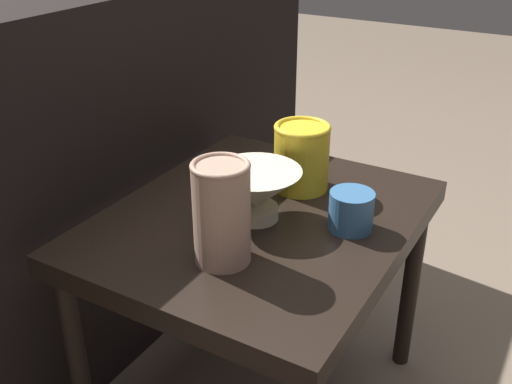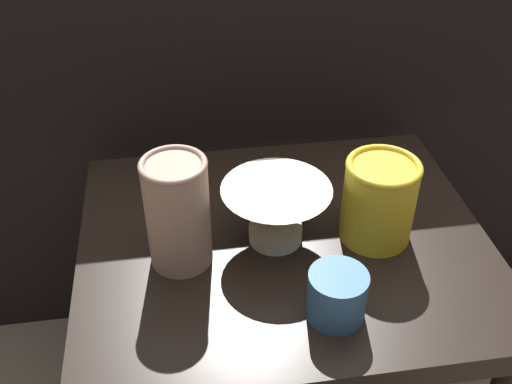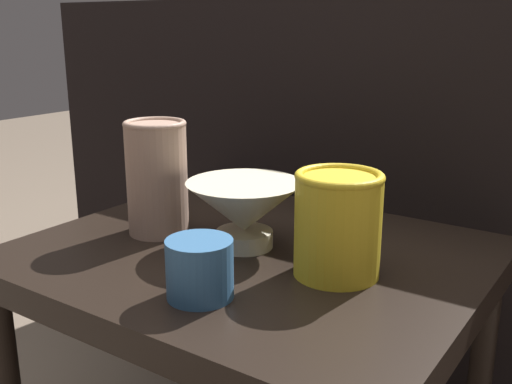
% 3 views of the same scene
% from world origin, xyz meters
% --- Properties ---
extents(table, '(0.61, 0.52, 0.46)m').
position_xyz_m(table, '(0.00, 0.00, 0.40)').
color(table, black).
rests_on(table, ground_plane).
extents(couch_backdrop, '(1.52, 0.50, 0.80)m').
position_xyz_m(couch_backdrop, '(0.00, 0.56, 0.40)').
color(couch_backdrop, black).
rests_on(couch_backdrop, ground_plane).
extents(bowl, '(0.16, 0.16, 0.09)m').
position_xyz_m(bowl, '(-0.01, 0.00, 0.51)').
color(bowl, beige).
rests_on(bowl, table).
extents(vase_textured_left, '(0.09, 0.09, 0.17)m').
position_xyz_m(vase_textured_left, '(-0.16, -0.02, 0.54)').
color(vase_textured_left, tan).
rests_on(vase_textured_left, table).
extents(vase_colorful_right, '(0.11, 0.11, 0.13)m').
position_xyz_m(vase_colorful_right, '(0.14, -0.01, 0.52)').
color(vase_colorful_right, gold).
rests_on(vase_colorful_right, table).
extents(cup, '(0.08, 0.08, 0.07)m').
position_xyz_m(cup, '(0.04, -0.16, 0.49)').
color(cup, '#33608E').
rests_on(cup, table).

